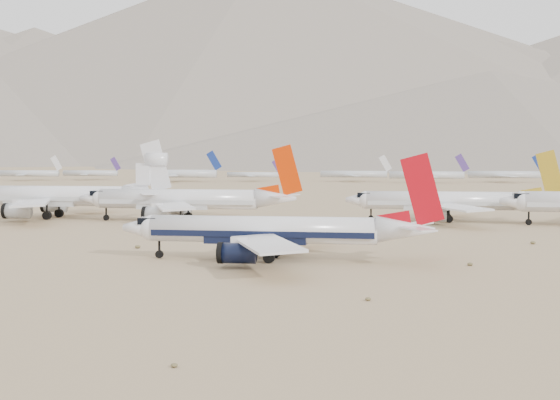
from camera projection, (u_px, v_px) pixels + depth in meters
The scene contains 8 objects.
ground at pixel (303, 264), 115.50m from camera, with size 7000.00×7000.00×0.00m, color #896D4F.
main_airliner at pixel (276, 231), 118.71m from camera, with size 46.77×45.68×16.50m.
row2_gold_tail at pixel (451, 202), 186.41m from camera, with size 48.45×47.38×17.25m.
row2_orange_tail at pixel (187, 200), 186.34m from camera, with size 51.74×50.61×18.46m.
row2_white_trijet at pixel (58, 196), 195.01m from camera, with size 55.77×54.50×19.76m.
distant_storage_row at pixel (301, 174), 445.74m from camera, with size 470.48×61.79×15.53m.
mountain_range at pixel (424, 74), 1720.22m from camera, with size 7354.00×3024.00×470.00m.
desert_scrub at pixel (356, 296), 88.03m from camera, with size 261.14×121.67×0.63m.
Camera 1 is at (13.80, -113.94, 16.41)m, focal length 50.00 mm.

